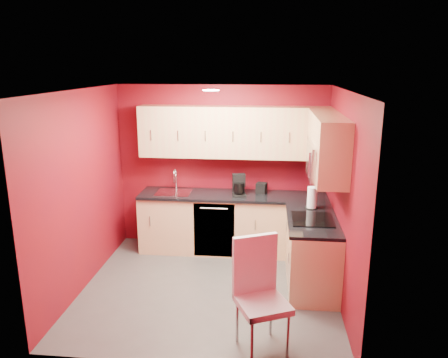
% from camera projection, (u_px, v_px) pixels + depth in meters
% --- Properties ---
extents(floor, '(3.20, 3.20, 0.00)m').
position_uv_depth(floor, '(209.00, 288.00, 5.62)').
color(floor, '#454340').
rests_on(floor, ground).
extents(ceiling, '(3.20, 3.20, 0.00)m').
position_uv_depth(ceiling, '(207.00, 90.00, 4.98)').
color(ceiling, white).
rests_on(ceiling, wall_back).
extents(wall_back, '(3.20, 0.00, 3.20)m').
position_uv_depth(wall_back, '(222.00, 167.00, 6.74)').
color(wall_back, maroon).
rests_on(wall_back, floor).
extents(wall_front, '(3.20, 0.00, 3.20)m').
position_uv_depth(wall_front, '(185.00, 244.00, 3.86)').
color(wall_front, maroon).
rests_on(wall_front, floor).
extents(wall_left, '(0.00, 3.00, 3.00)m').
position_uv_depth(wall_left, '(82.00, 191.00, 5.46)').
color(wall_left, maroon).
rests_on(wall_left, floor).
extents(wall_right, '(0.00, 3.00, 3.00)m').
position_uv_depth(wall_right, '(343.00, 199.00, 5.14)').
color(wall_right, maroon).
rests_on(wall_right, floor).
extents(base_cabinets_back, '(2.80, 0.60, 0.87)m').
position_uv_depth(base_cabinets_back, '(233.00, 224.00, 6.64)').
color(base_cabinets_back, tan).
rests_on(base_cabinets_back, floor).
extents(base_cabinets_right, '(0.60, 1.30, 0.87)m').
position_uv_depth(base_cabinets_right, '(312.00, 253.00, 5.62)').
color(base_cabinets_right, tan).
rests_on(base_cabinets_right, floor).
extents(countertop_back, '(2.80, 0.63, 0.04)m').
position_uv_depth(countertop_back, '(233.00, 196.00, 6.51)').
color(countertop_back, black).
rests_on(countertop_back, base_cabinets_back).
extents(countertop_right, '(0.63, 1.27, 0.04)m').
position_uv_depth(countertop_right, '(312.00, 220.00, 5.49)').
color(countertop_right, black).
rests_on(countertop_right, base_cabinets_right).
extents(upper_cabinets_back, '(2.80, 0.35, 0.75)m').
position_uv_depth(upper_cabinets_back, '(234.00, 132.00, 6.41)').
color(upper_cabinets_back, tan).
rests_on(upper_cabinets_back, wall_back).
extents(upper_cabinets_right, '(0.35, 1.55, 0.75)m').
position_uv_depth(upper_cabinets_right, '(326.00, 139.00, 5.42)').
color(upper_cabinets_right, tan).
rests_on(upper_cabinets_right, wall_right).
extents(microwave, '(0.42, 0.76, 0.42)m').
position_uv_depth(microwave, '(325.00, 161.00, 5.25)').
color(microwave, silver).
rests_on(microwave, upper_cabinets_right).
extents(cooktop, '(0.50, 0.55, 0.01)m').
position_uv_depth(cooktop, '(312.00, 219.00, 5.45)').
color(cooktop, black).
rests_on(cooktop, countertop_right).
extents(sink, '(0.52, 0.42, 0.35)m').
position_uv_depth(sink, '(174.00, 190.00, 6.60)').
color(sink, silver).
rests_on(sink, countertop_back).
extents(dishwasher_front, '(0.60, 0.02, 0.82)m').
position_uv_depth(dishwasher_front, '(214.00, 230.00, 6.39)').
color(dishwasher_front, black).
rests_on(dishwasher_front, base_cabinets_back).
extents(downlight, '(0.20, 0.20, 0.01)m').
position_uv_depth(downlight, '(211.00, 90.00, 5.27)').
color(downlight, white).
rests_on(downlight, ceiling).
extents(coffee_maker, '(0.23, 0.28, 0.31)m').
position_uv_depth(coffee_maker, '(239.00, 185.00, 6.40)').
color(coffee_maker, black).
rests_on(coffee_maker, countertop_back).
extents(napkin_holder, '(0.18, 0.18, 0.16)m').
position_uv_depth(napkin_holder, '(262.00, 188.00, 6.55)').
color(napkin_holder, black).
rests_on(napkin_holder, countertop_back).
extents(paper_towel, '(0.22, 0.22, 0.29)m').
position_uv_depth(paper_towel, '(312.00, 198.00, 5.84)').
color(paper_towel, white).
rests_on(paper_towel, countertop_right).
extents(dining_chair, '(0.63, 0.64, 1.15)m').
position_uv_depth(dining_chair, '(263.00, 298.00, 4.26)').
color(dining_chair, silver).
rests_on(dining_chair, floor).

